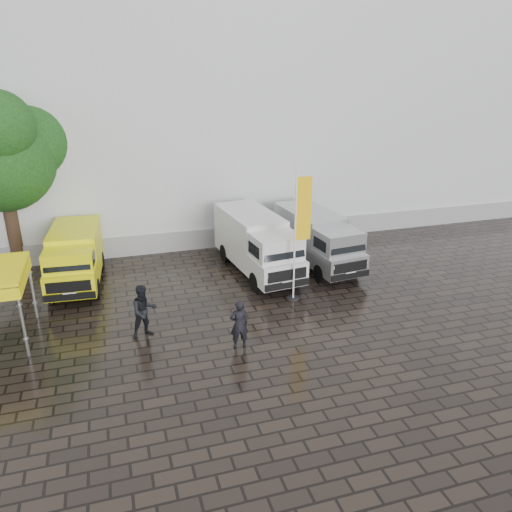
{
  "coord_description": "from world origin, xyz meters",
  "views": [
    {
      "loc": [
        -6.85,
        -15.81,
        8.85
      ],
      "look_at": [
        -1.39,
        2.2,
        1.57
      ],
      "focal_mm": 35.0,
      "sensor_mm": 36.0,
      "label": 1
    }
  ],
  "objects_px": {
    "person_tent": "(144,311)",
    "wheelie_bin": "(334,230)",
    "van_yellow": "(75,259)",
    "van_white": "(257,245)",
    "person_front": "(239,324)",
    "van_silver": "(317,240)",
    "flagpole": "(300,230)"
  },
  "relations": [
    {
      "from": "person_tent",
      "to": "wheelie_bin",
      "type": "bearing_deg",
      "value": 19.2
    },
    {
      "from": "van_yellow",
      "to": "van_white",
      "type": "relative_size",
      "value": 0.84
    },
    {
      "from": "van_yellow",
      "to": "person_front",
      "type": "relative_size",
      "value": 2.91
    },
    {
      "from": "van_silver",
      "to": "flagpole",
      "type": "height_order",
      "value": "flagpole"
    },
    {
      "from": "van_yellow",
      "to": "wheelie_bin",
      "type": "distance_m",
      "value": 13.19
    },
    {
      "from": "van_silver",
      "to": "person_tent",
      "type": "height_order",
      "value": "van_silver"
    },
    {
      "from": "van_white",
      "to": "van_silver",
      "type": "height_order",
      "value": "van_white"
    },
    {
      "from": "van_silver",
      "to": "person_front",
      "type": "distance_m",
      "value": 8.08
    },
    {
      "from": "van_yellow",
      "to": "person_front",
      "type": "distance_m",
      "value": 8.75
    },
    {
      "from": "person_tent",
      "to": "flagpole",
      "type": "bearing_deg",
      "value": -4.17
    },
    {
      "from": "van_white",
      "to": "van_silver",
      "type": "bearing_deg",
      "value": -6.28
    },
    {
      "from": "person_tent",
      "to": "van_silver",
      "type": "bearing_deg",
      "value": 11.83
    },
    {
      "from": "van_silver",
      "to": "wheelie_bin",
      "type": "height_order",
      "value": "van_silver"
    },
    {
      "from": "flagpole",
      "to": "person_tent",
      "type": "bearing_deg",
      "value": -168.27
    },
    {
      "from": "van_silver",
      "to": "person_tent",
      "type": "relative_size",
      "value": 2.96
    },
    {
      "from": "person_front",
      "to": "van_yellow",
      "type": "bearing_deg",
      "value": -51.56
    },
    {
      "from": "flagpole",
      "to": "wheelie_bin",
      "type": "height_order",
      "value": "flagpole"
    },
    {
      "from": "van_yellow",
      "to": "van_silver",
      "type": "xyz_separation_m",
      "value": [
        10.65,
        -0.94,
        0.06
      ]
    },
    {
      "from": "van_white",
      "to": "van_silver",
      "type": "xyz_separation_m",
      "value": [
        2.91,
        0.01,
        -0.08
      ]
    },
    {
      "from": "van_white",
      "to": "person_tent",
      "type": "distance_m",
      "value": 6.92
    },
    {
      "from": "van_white",
      "to": "person_tent",
      "type": "bearing_deg",
      "value": -147.41
    },
    {
      "from": "van_silver",
      "to": "wheelie_bin",
      "type": "distance_m",
      "value": 3.96
    },
    {
      "from": "flagpole",
      "to": "wheelie_bin",
      "type": "relative_size",
      "value": 5.27
    },
    {
      "from": "wheelie_bin",
      "to": "person_front",
      "type": "height_order",
      "value": "person_front"
    },
    {
      "from": "van_yellow",
      "to": "van_silver",
      "type": "bearing_deg",
      "value": -0.91
    },
    {
      "from": "flagpole",
      "to": "wheelie_bin",
      "type": "xyz_separation_m",
      "value": [
        4.49,
        6.19,
        -2.4
      ]
    },
    {
      "from": "flagpole",
      "to": "wheelie_bin",
      "type": "bearing_deg",
      "value": 54.07
    },
    {
      "from": "van_yellow",
      "to": "flagpole",
      "type": "bearing_deg",
      "value": -21.15
    },
    {
      "from": "van_white",
      "to": "wheelie_bin",
      "type": "bearing_deg",
      "value": 24.32
    },
    {
      "from": "van_silver",
      "to": "flagpole",
      "type": "xyz_separation_m",
      "value": [
        -2.14,
        -3.08,
        1.68
      ]
    },
    {
      "from": "van_white",
      "to": "person_front",
      "type": "distance_m",
      "value": 6.52
    },
    {
      "from": "van_yellow",
      "to": "person_tent",
      "type": "bearing_deg",
      "value": -61.67
    }
  ]
}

